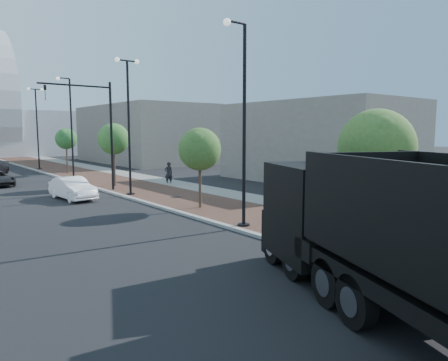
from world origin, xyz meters
TOP-DOWN VIEW (x-y plane):
  - sidewalk at (3.50, 40.00)m, footprint 7.00×140.00m
  - concrete_strip at (6.20, 40.00)m, footprint 2.40×140.00m
  - curb at (0.00, 40.00)m, footprint 0.30×140.00m
  - dump_truck at (-2.45, 1.02)m, footprint 7.98×14.08m
  - white_sedan at (-3.01, 23.06)m, footprint 1.94×4.55m
  - pedestrian at (5.77, 25.67)m, footprint 0.76×0.57m
  - streetlight_1 at (0.49, 10.00)m, footprint 1.44×0.56m
  - streetlight_2 at (0.60, 22.00)m, footprint 1.72×0.56m
  - streetlight_3 at (0.49, 34.00)m, footprint 1.44×0.56m
  - streetlight_4 at (0.60, 46.00)m, footprint 1.72×0.56m
  - traffic_mast at (-0.30, 25.00)m, footprint 5.09×0.20m
  - tree_0 at (1.65, 4.02)m, footprint 2.69×2.69m
  - tree_1 at (1.65, 15.02)m, footprint 2.46×2.42m
  - tree_2 at (1.65, 27.02)m, footprint 2.50×2.47m
  - tree_3 at (1.65, 39.02)m, footprint 2.21×2.13m
  - commercial_block_ne at (16.00, 50.00)m, footprint 12.00×22.00m
  - commercial_block_e at (18.00, 20.00)m, footprint 10.00×16.00m
  - utility_cover_1 at (2.40, 8.00)m, footprint 0.50×0.50m
  - utility_cover_2 at (2.40, 19.00)m, footprint 0.50×0.50m

SIDE VIEW (x-z plane):
  - sidewalk at x=3.50m, z-range 0.00..0.12m
  - concrete_strip at x=6.20m, z-range 0.00..0.13m
  - curb at x=0.00m, z-range 0.00..0.14m
  - utility_cover_1 at x=2.40m, z-range 0.12..0.14m
  - utility_cover_2 at x=2.40m, z-range 0.12..0.14m
  - white_sedan at x=-3.01m, z-range 0.00..1.46m
  - pedestrian at x=5.77m, z-range 0.00..1.89m
  - dump_truck at x=-2.45m, z-range -0.31..3.63m
  - tree_1 at x=1.65m, z-range 1.11..5.77m
  - commercial_block_e at x=18.00m, z-range 0.00..7.00m
  - tree_3 at x=1.65m, z-range 1.29..6.03m
  - tree_2 at x=1.65m, z-range 1.29..6.38m
  - tree_0 at x=1.65m, z-range 1.27..6.53m
  - commercial_block_ne at x=16.00m, z-range 0.00..8.00m
  - streetlight_1 at x=0.49m, z-range -0.26..8.95m
  - streetlight_3 at x=0.49m, z-range -0.26..8.95m
  - streetlight_2 at x=0.60m, z-range 0.18..9.46m
  - streetlight_4 at x=0.60m, z-range 0.18..9.46m
  - traffic_mast at x=-0.30m, z-range 0.98..8.98m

